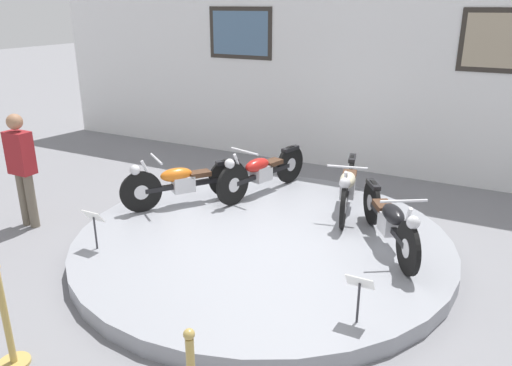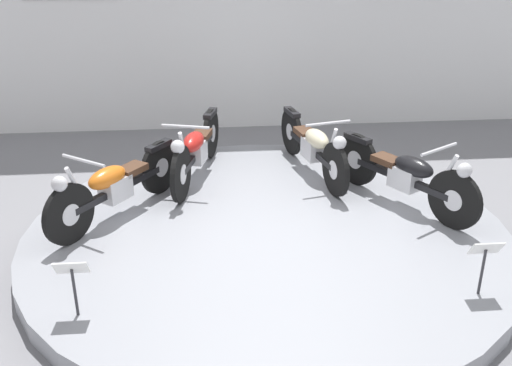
# 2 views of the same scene
# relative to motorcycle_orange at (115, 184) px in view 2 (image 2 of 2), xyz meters

# --- Properties ---
(ground_plane) EXTENTS (60.00, 60.00, 0.00)m
(ground_plane) POSITION_rel_motorcycle_orange_xyz_m (1.53, -0.41, -0.57)
(ground_plane) COLOR slate
(display_platform) EXTENTS (4.86, 4.86, 0.20)m
(display_platform) POSITION_rel_motorcycle_orange_xyz_m (1.53, -0.41, -0.47)
(display_platform) COLOR gray
(display_platform) RESTS_ON ground_plane
(motorcycle_orange) EXTENTS (1.20, 1.62, 0.78)m
(motorcycle_orange) POSITION_rel_motorcycle_orange_xyz_m (0.00, 0.00, 0.00)
(motorcycle_orange) COLOR black
(motorcycle_orange) RESTS_ON display_platform
(motorcycle_red) EXTENTS (0.66, 1.93, 0.79)m
(motorcycle_red) POSITION_rel_motorcycle_orange_xyz_m (0.83, 0.94, 0.01)
(motorcycle_red) COLOR black
(motorcycle_red) RESTS_ON display_platform
(motorcycle_cream) EXTENTS (0.61, 1.92, 0.78)m
(motorcycle_cream) POSITION_rel_motorcycle_orange_xyz_m (2.23, 0.94, 0.00)
(motorcycle_cream) COLOR black
(motorcycle_cream) RESTS_ON display_platform
(motorcycle_black) EXTENTS (1.08, 1.70, 0.78)m
(motorcycle_black) POSITION_rel_motorcycle_orange_xyz_m (3.06, -0.00, 0.00)
(motorcycle_black) COLOR black
(motorcycle_black) RESTS_ON display_platform
(info_placard_front_left) EXTENTS (0.26, 0.11, 0.51)m
(info_placard_front_left) POSITION_rel_motorcycle_orange_xyz_m (-0.11, -1.69, -0.01)
(info_placard_front_left) COLOR #333338
(info_placard_front_left) RESTS_ON display_platform
(info_placard_front_centre) EXTENTS (0.26, 0.11, 0.51)m
(info_placard_front_centre) POSITION_rel_motorcycle_orange_xyz_m (3.17, -1.69, -0.01)
(info_placard_front_centre) COLOR #333338
(info_placard_front_centre) RESTS_ON display_platform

